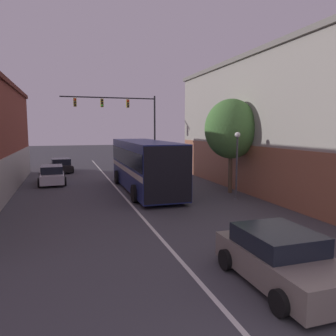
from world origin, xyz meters
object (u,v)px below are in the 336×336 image
Objects in this scene: parked_car_left_mid at (61,165)px; traffic_signal_gantry at (126,114)px; street_tree_near at (231,129)px; street_lamp at (237,161)px; hatchback_foreground at (281,259)px; parked_car_left_near at (52,175)px; bus at (145,163)px.

traffic_signal_gantry is (6.32, 0.51, 4.88)m from parked_car_left_mid.
street_lamp is at bearing -108.67° from street_tree_near.
hatchback_foreground is at bearing -172.44° from parked_car_left_mid.
parked_car_left_near is 11.11m from traffic_signal_gantry.
street_tree_near is at bearing -124.69° from parked_car_left_near.
street_tree_near is (4.04, -14.29, -1.46)m from traffic_signal_gantry.
hatchback_foreground is at bearing -112.05° from street_tree_near.
street_tree_near is at bearing -74.22° from traffic_signal_gantry.
traffic_signal_gantry is 14.93m from street_tree_near.
bus reaches higher than parked_car_left_mid.
traffic_signal_gantry is at bearing -45.42° from parked_car_left_near.
parked_car_left_mid is 17.58m from street_tree_near.
parked_car_left_near is 13.43m from street_tree_near.
parked_car_left_mid is (-5.34, 11.53, -1.22)m from bus.
traffic_signal_gantry is at bearing -4.53° from bus.
hatchback_foreground is at bearing -163.08° from parked_car_left_near.
hatchback_foreground reaches higher than parked_car_left_mid.
bus is 12.76m from parked_car_left_mid.
street_lamp is 0.66× the size of street_tree_near.
parked_car_left_near is at bearing -133.53° from traffic_signal_gantry.
street_tree_near is at bearing 71.33° from street_lamp.
parked_car_left_near is at bearing 51.14° from bus.
hatchback_foreground is at bearing -178.20° from bus.
street_tree_near is (10.36, -13.79, 3.42)m from parked_car_left_mid.
traffic_signal_gantry is (6.89, 7.25, 4.84)m from parked_car_left_near.
bus is 2.59× the size of hatchback_foreground.
traffic_signal_gantry is (0.59, 25.74, 4.82)m from hatchback_foreground.
parked_car_left_near is 0.46× the size of traffic_signal_gantry.
parked_car_left_near is at bearing 169.97° from parked_car_left_mid.
parked_car_left_mid is 8.00m from traffic_signal_gantry.
parked_car_left_mid is at bearing 121.55° from street_lamp.
street_tree_near reaches higher than hatchback_foreground.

